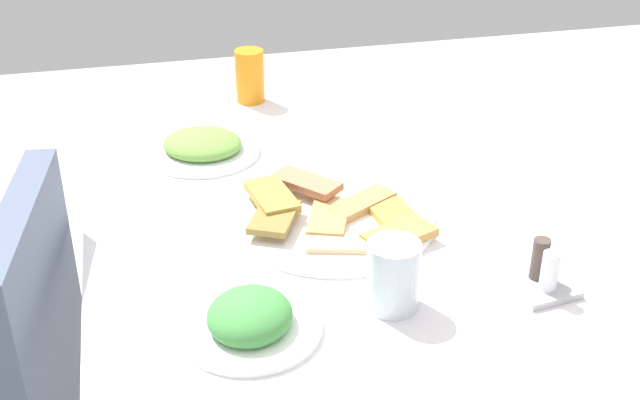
# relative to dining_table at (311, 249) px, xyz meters

# --- Properties ---
(dining_table) EXTENTS (1.21, 0.79, 0.75)m
(dining_table) POSITION_rel_dining_table_xyz_m (0.00, 0.00, 0.00)
(dining_table) COLOR white
(dining_table) RESTS_ON ground_plane
(pide_platter) EXTENTS (0.35, 0.35, 0.04)m
(pide_platter) POSITION_rel_dining_table_xyz_m (-0.06, -0.03, 0.10)
(pide_platter) COLOR white
(pide_platter) RESTS_ON dining_table
(salad_plate_greens) EXTENTS (0.23, 0.23, 0.05)m
(salad_plate_greens) POSITION_rel_dining_table_xyz_m (0.28, 0.16, 0.10)
(salad_plate_greens) COLOR white
(salad_plate_greens) RESTS_ON dining_table
(salad_plate_rice) EXTENTS (0.20, 0.20, 0.06)m
(salad_plate_rice) POSITION_rel_dining_table_xyz_m (-0.32, 0.16, 0.10)
(salad_plate_rice) COLOR white
(salad_plate_rice) RESTS_ON dining_table
(soda_can) EXTENTS (0.09, 0.09, 0.12)m
(soda_can) POSITION_rel_dining_table_xyz_m (0.53, 0.02, 0.14)
(soda_can) COLOR orange
(soda_can) RESTS_ON dining_table
(drinking_glass) EXTENTS (0.08, 0.08, 0.11)m
(drinking_glass) POSITION_rel_dining_table_xyz_m (-0.31, -0.05, 0.14)
(drinking_glass) COLOR silver
(drinking_glass) RESTS_ON dining_table
(paper_napkin) EXTENTS (0.17, 0.17, 0.00)m
(paper_napkin) POSITION_rel_dining_table_xyz_m (-0.51, -0.20, 0.08)
(paper_napkin) COLOR white
(paper_napkin) RESTS_ON dining_table
(fork) EXTENTS (0.16, 0.05, 0.00)m
(fork) POSITION_rel_dining_table_xyz_m (-0.51, -0.22, 0.09)
(fork) COLOR silver
(fork) RESTS_ON paper_napkin
(spoon) EXTENTS (0.19, 0.04, 0.00)m
(spoon) POSITION_rel_dining_table_xyz_m (-0.51, -0.18, 0.09)
(spoon) COLOR silver
(spoon) RESTS_ON paper_napkin
(condiment_caddy) EXTENTS (0.10, 0.10, 0.08)m
(condiment_caddy) POSITION_rel_dining_table_xyz_m (-0.32, -0.29, 0.11)
(condiment_caddy) COLOR #B2B2B7
(condiment_caddy) RESTS_ON dining_table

